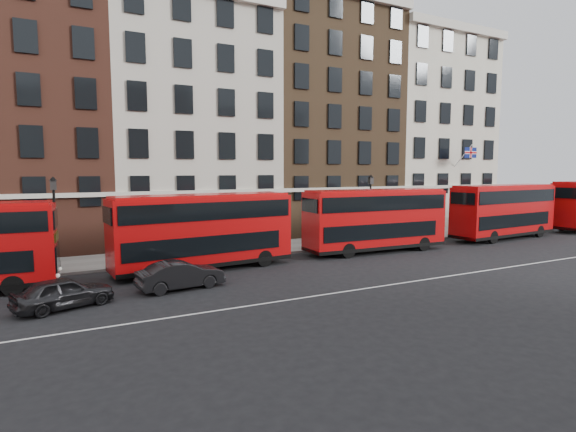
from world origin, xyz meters
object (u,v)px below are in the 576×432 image
bus_c (375,219)px  car_front (181,275)px  traffic_light (460,209)px  bus_d (504,210)px  car_rear (64,293)px  bus_b (203,230)px

bus_c → car_front: bearing=-164.1°
car_front → traffic_light: size_ratio=1.28×
car_front → traffic_light: (26.10, 6.26, 1.75)m
bus_c → traffic_light: size_ratio=3.27×
bus_d → car_rear: bearing=-176.6°
car_rear → car_front: bearing=-99.5°
bus_c → car_rear: (-19.96, -4.48, -1.72)m
bus_b → bus_c: bus_c is taller
bus_b → bus_c: bearing=-5.3°
bus_b → car_rear: (-7.42, -4.47, -1.70)m
car_front → bus_d: bearing=-90.0°
bus_c → car_front: size_ratio=2.55×
car_rear → bus_b: bearing=-77.7°
bus_b → car_front: bus_b is taller
bus_b → bus_d: bearing=-5.4°
bus_c → bus_d: size_ratio=0.97×
bus_c → bus_d: 13.61m
bus_b → bus_d: size_ratio=0.97×
bus_d → car_front: (-28.40, -3.63, -1.77)m
bus_d → traffic_light: 3.49m
bus_d → traffic_light: bearing=127.0°
traffic_light → car_front: bearing=-166.5°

